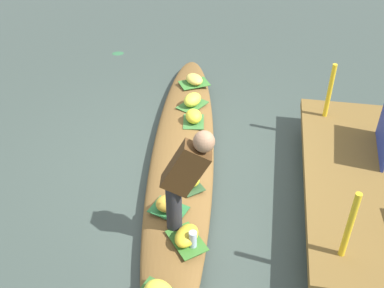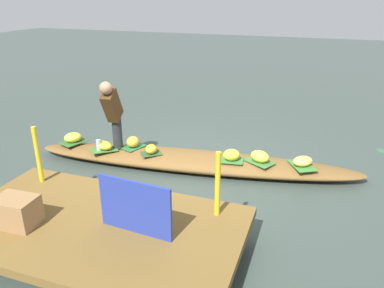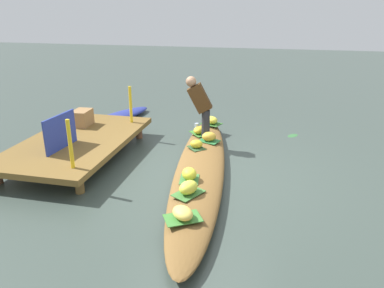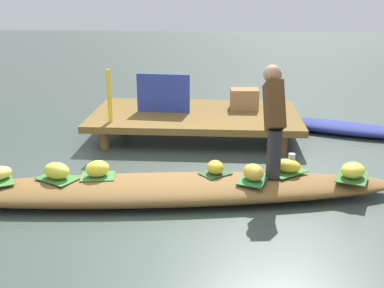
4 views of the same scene
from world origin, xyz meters
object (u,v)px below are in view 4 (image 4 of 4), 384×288
moored_boat (336,127)px  banana_bunch_3 (97,169)px  banana_bunch_0 (253,172)px  banana_bunch_5 (353,170)px  vendor_boat (156,189)px  vendor_person (274,115)px  produce_crate (244,99)px  market_banner (163,93)px  water_bottle (291,162)px  banana_bunch_1 (57,171)px  banana_bunch_4 (215,167)px  banana_bunch_2 (287,166)px

moored_boat → banana_bunch_3: (-3.20, -2.66, 0.24)m
banana_bunch_0 → banana_bunch_5: bearing=7.8°
vendor_boat → vendor_person: 1.53m
banana_bunch_3 → produce_crate: bearing=57.2°
banana_bunch_0 → vendor_person: size_ratio=0.23×
market_banner → produce_crate: market_banner is taller
banana_bunch_0 → water_bottle: (0.45, 0.34, 0.00)m
vendor_boat → banana_bunch_5: 2.18m
banana_bunch_0 → market_banner: bearing=118.5°
banana_bunch_1 → vendor_person: bearing=7.9°
vendor_boat → vendor_person: (1.27, 0.27, 0.80)m
banana_bunch_5 → vendor_boat: bearing=-174.7°
banana_bunch_0 → banana_bunch_5: size_ratio=0.90×
produce_crate → vendor_boat: bearing=-111.4°
vendor_boat → market_banner: (-0.21, 2.39, 0.55)m
banana_bunch_0 → banana_bunch_5: 1.11m
vendor_person → banana_bunch_5: bearing=-4.6°
banana_bunch_1 → market_banner: size_ratio=0.37×
banana_bunch_4 → market_banner: (-0.86, 2.18, 0.35)m
market_banner → banana_bunch_2: bearing=-46.5°
banana_bunch_0 → banana_bunch_4: (-0.42, 0.16, -0.01)m
vendor_boat → banana_bunch_3: size_ratio=20.59×
banana_bunch_3 → vendor_person: bearing=7.0°
banana_bunch_2 → market_banner: market_banner is taller
water_bottle → vendor_person: bearing=-154.1°
vendor_person → market_banner: vendor_person is taller
banana_bunch_1 → market_banner: (0.87, 2.45, 0.34)m
banana_bunch_1 → vendor_person: size_ratio=0.26×
banana_bunch_2 → water_bottle: size_ratio=1.56×
banana_bunch_0 → produce_crate: produce_crate is taller
banana_bunch_1 → banana_bunch_5: banana_bunch_1 is taller
banana_bunch_2 → produce_crate: produce_crate is taller
moored_boat → vendor_person: bearing=-97.9°
moored_boat → banana_bunch_0: (-1.48, -2.64, 0.24)m
produce_crate → water_bottle: bearing=-78.6°
banana_bunch_5 → produce_crate: produce_crate is taller
vendor_boat → banana_bunch_4: size_ratio=23.90×
moored_boat → banana_bunch_1: (-3.63, -2.75, 0.24)m
banana_bunch_2 → banana_bunch_3: 2.13m
banana_bunch_5 → banana_bunch_0: bearing=-172.2°
vendor_boat → banana_bunch_4: banana_bunch_4 is taller
banana_bunch_4 → produce_crate: 2.52m
vendor_boat → banana_bunch_1: bearing=175.8°
banana_bunch_1 → banana_bunch_3: 0.44m
banana_bunch_1 → banana_bunch_3: (0.43, 0.09, 0.00)m
banana_bunch_0 → produce_crate: bearing=90.2°
market_banner → banana_bunch_5: bearing=-38.1°
banana_bunch_5 → market_banner: (-2.37, 2.19, 0.34)m
vendor_boat → banana_bunch_1: (-1.08, -0.05, 0.21)m
vendor_boat → produce_crate: 2.91m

